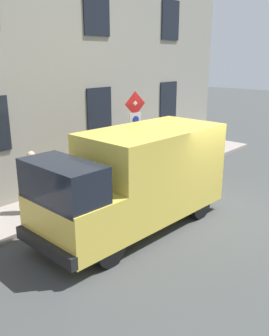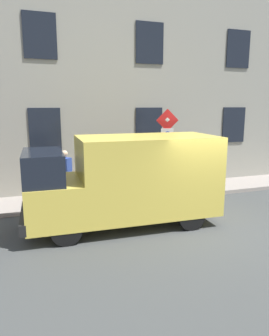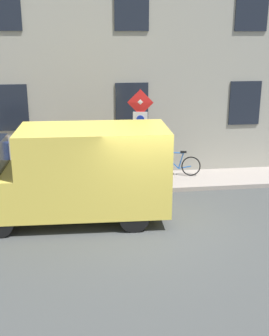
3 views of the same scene
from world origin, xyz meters
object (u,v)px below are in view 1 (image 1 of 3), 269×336
Objects in this scene: delivery_van at (137,178)px; pedestrian at (33,180)px; sign_post_stacked at (135,129)px; bicycle_purple at (100,172)px; bicycle_blue at (138,160)px; bicycle_red at (120,166)px.

pedestrian is at bearing -58.69° from delivery_van.
sign_post_stacked reaches higher than delivery_van.
pedestrian reaches higher than bicycle_purple.
pedestrian is at bearing 5.35° from bicycle_purple.
bicycle_purple is 2.99m from pedestrian.
bicycle_purple is at bearing 29.28° from sign_post_stacked.
delivery_van is at bearing 47.84° from bicycle_blue.
sign_post_stacked is 1.72× the size of bicycle_blue.
bicycle_blue is at bearing -137.57° from delivery_van.
delivery_van is 3.14× the size of bicycle_red.
bicycle_red is at bearing -34.87° from pedestrian.
bicycle_blue is 1.96m from bicycle_purple.
sign_post_stacked is at bearing -135.63° from delivery_van.
bicycle_blue and bicycle_red have the same top height.
bicycle_blue and bicycle_purple have the same top height.
pedestrian is (0.57, 3.48, -0.96)m from sign_post_stacked.
bicycle_blue is (2.95, -3.46, -0.82)m from delivery_van.
sign_post_stacked is 1.72× the size of bicycle_purple.
bicycle_blue is (1.05, -1.37, -1.52)m from sign_post_stacked.
delivery_van is 3.14× the size of pedestrian.
bicycle_red is 0.98m from bicycle_purple.
bicycle_red is at bearing 176.19° from bicycle_purple.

